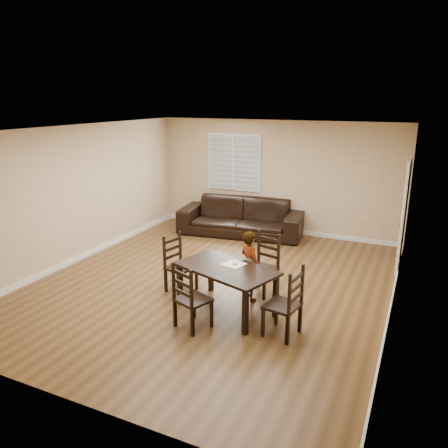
{
  "coord_description": "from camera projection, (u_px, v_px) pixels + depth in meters",
  "views": [
    {
      "loc": [
        3.21,
        -6.48,
        3.2
      ],
      "look_at": [
        0.04,
        0.4,
        1.0
      ],
      "focal_mm": 35.0,
      "sensor_mm": 36.0,
      "label": 1
    }
  ],
  "objects": [
    {
      "name": "room",
      "position": [
        219.0,
        182.0,
        7.47
      ],
      "size": [
        6.04,
        7.04,
        2.72
      ],
      "color": "#CEB98B",
      "rests_on": "ground"
    },
    {
      "name": "chair_right",
      "position": [
        290.0,
        306.0,
        5.95
      ],
      "size": [
        0.5,
        0.52,
        1.03
      ],
      "rotation": [
        0.0,
        0.0,
        -1.73
      ],
      "color": "black",
      "rests_on": "ground"
    },
    {
      "name": "dining_table",
      "position": [
        226.0,
        273.0,
        6.66
      ],
      "size": [
        1.73,
        1.3,
        0.72
      ],
      "rotation": [
        0.0,
        0.0,
        -0.32
      ],
      "color": "black",
      "rests_on": "ground"
    },
    {
      "name": "sofa",
      "position": [
        241.0,
        217.0,
        10.52
      ],
      "size": [
        3.06,
        1.52,
        0.86
      ],
      "primitive_type": "imported",
      "rotation": [
        0.0,
        0.0,
        0.13
      ],
      "color": "black",
      "rests_on": "ground"
    },
    {
      "name": "ground",
      "position": [
        213.0,
        283.0,
        7.84
      ],
      "size": [
        7.0,
        7.0,
        0.0
      ],
      "primitive_type": "plane",
      "color": "brown",
      "rests_on": "ground"
    },
    {
      "name": "donut",
      "position": [
        235.0,
        263.0,
        6.74
      ],
      "size": [
        0.09,
        0.09,
        0.03
      ],
      "color": "#DB934E",
      "rests_on": "napkin"
    },
    {
      "name": "chair_left",
      "position": [
        176.0,
        265.0,
        7.47
      ],
      "size": [
        0.5,
        0.53,
        0.99
      ],
      "rotation": [
        0.0,
        0.0,
        1.34
      ],
      "color": "black",
      "rests_on": "ground"
    },
    {
      "name": "child",
      "position": [
        250.0,
        266.0,
        7.06
      ],
      "size": [
        0.51,
        0.47,
        1.17
      ],
      "primitive_type": "imported",
      "rotation": [
        0.0,
        0.0,
        2.56
      ],
      "color": "gray",
      "rests_on": "ground"
    },
    {
      "name": "chair_near",
      "position": [
        266.0,
        265.0,
        7.4
      ],
      "size": [
        0.57,
        0.55,
        1.04
      ],
      "rotation": [
        0.0,
        0.0,
        -0.28
      ],
      "color": "black",
      "rests_on": "ground"
    },
    {
      "name": "napkin",
      "position": [
        234.0,
        264.0,
        6.75
      ],
      "size": [
        0.37,
        0.37,
        0.0
      ],
      "primitive_type": "cube",
      "rotation": [
        0.0,
        0.0,
        -0.28
      ],
      "color": "beige",
      "rests_on": "dining_table"
    },
    {
      "name": "chair_far",
      "position": [
        187.0,
        301.0,
        6.14
      ],
      "size": [
        0.57,
        0.55,
        0.99
      ],
      "rotation": [
        0.0,
        0.0,
        2.78
      ],
      "color": "black",
      "rests_on": "ground"
    }
  ]
}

